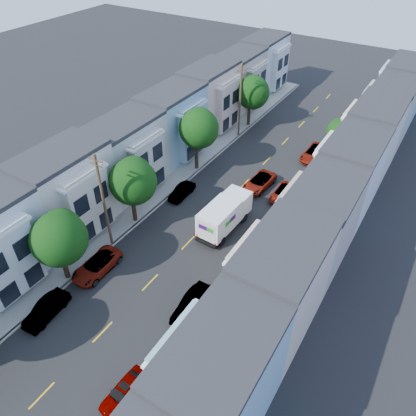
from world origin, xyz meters
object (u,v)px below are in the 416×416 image
Objects in this scene: parked_right_c at (283,193)px; utility_pole_near at (104,202)px; fedex_truck at (225,214)px; parked_left_b at (46,310)px; tree_c at (132,181)px; lead_sedan at (259,182)px; parked_right_d at (314,154)px; utility_pole_far at (240,101)px; parked_left_d at (182,192)px; tree_b at (58,239)px; tree_e at (252,93)px; parked_left_c at (97,266)px; parked_right_a at (124,391)px; tree_d at (198,129)px; tree_far_r at (338,132)px; parked_right_b at (193,305)px.

utility_pole_near is at bearing -125.50° from parked_right_c.
fedex_truck is 18.34m from parked_left_b.
tree_c reaches higher than parked_right_c.
parked_right_d is (3.16, 9.52, 0.04)m from lead_sedan.
utility_pole_far is 1.48× the size of fedex_truck.
fedex_truck is 1.78× the size of parked_left_d.
parked_left_d is 0.72× the size of parked_right_d.
tree_b reaches higher than parked_left_d.
tree_b is at bearing -90.00° from tree_e.
lead_sedan is (8.04, 21.61, -4.18)m from tree_b.
utility_pole_far is 20.19m from fedex_truck.
parked_right_c is (9.80, 19.20, -0.08)m from parked_left_c.
tree_c is 19.18m from parked_right_a.
parked_left_b is at bearing -86.77° from tree_d.
utility_pole_near is (0.00, -3.93, 0.05)m from tree_c.
tree_d is at bearing 90.01° from utility_pole_near.
tree_d is at bearing 90.00° from tree_c.
parked_right_a is (11.20, -5.58, -4.23)m from tree_b.
parked_right_c is at bearing 92.36° from parked_right_a.
tree_far_r is 1.32× the size of parked_right_a.
utility_pole_near is 11.83m from fedex_truck.
tree_far_r reaches higher than parked_left_c.
utility_pole_near is at bearing -111.49° from parked_right_d.
tree_far_r is 38.23m from parked_right_a.
tree_far_r is 20.93m from parked_left_d.
utility_pole_far is at bearing 90.00° from tree_b.
parked_right_b reaches higher than lead_sedan.
parked_right_d is (9.80, 15.67, 0.10)m from parked_left_d.
lead_sedan is 3.19m from parked_right_c.
parked_left_d is at bearing 84.78° from parked_left_b.
tree_c is 13.63m from parked_right_b.
parked_right_c is (11.20, 21.19, -4.27)m from tree_b.
tree_d is at bearing -90.01° from utility_pole_far.
fedex_truck is 1.62× the size of parked_left_b.
parked_right_b is at bearing 28.89° from parked_left_b.
fedex_truck is (8.19, 13.25, -3.07)m from tree_b.
tree_b is 35.07m from tree_far_r.
parked_right_b is 0.86× the size of parked_right_d.
tree_d reaches higher than tree_far_r.
parked_left_b is at bearing -109.50° from fedex_truck.
tree_c is at bearing -90.01° from utility_pole_far.
parked_right_b reaches higher than parked_left_c.
parked_left_d is 0.86× the size of parked_right_c.
parked_right_a is at bearing -67.25° from tree_d.
parked_right_c is at bearing 63.32° from parked_left_b.
tree_b is 21.14m from tree_d.
tree_e is (0.00, 13.87, -0.54)m from tree_d.
utility_pole_far reaches higher than parked_left_d.
parked_left_d is at bearing -133.00° from lead_sedan.
tree_b reaches higher than parked_left_b.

